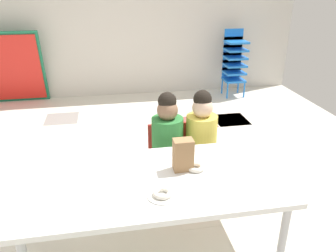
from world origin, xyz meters
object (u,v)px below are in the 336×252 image
object	(u,v)px
paper_plate_near_edge	(163,196)
craft_table	(154,185)
paper_bag_brown	(183,155)
donut_powdered_loose	(196,167)
seated_child_middle_seat	(201,133)
folded_activity_table	(12,68)
donut_powdered_on_plate	(163,193)
kid_chair_blue_stack	(234,60)
seated_child_near_camera	(167,135)

from	to	relation	value
paper_plate_near_edge	craft_table	bearing A→B (deg)	97.38
paper_bag_brown	donut_powdered_loose	world-z (taller)	paper_bag_brown
seated_child_middle_seat	paper_bag_brown	world-z (taller)	seated_child_middle_seat
paper_plate_near_edge	donut_powdered_loose	world-z (taller)	donut_powdered_loose
folded_activity_table	donut_powdered_loose	distance (m)	3.83
paper_plate_near_edge	seated_child_middle_seat	bearing A→B (deg)	60.89
craft_table	donut_powdered_on_plate	world-z (taller)	donut_powdered_on_plate
craft_table	seated_child_middle_seat	distance (m)	0.82
seated_child_middle_seat	donut_powdered_loose	distance (m)	0.62
paper_bag_brown	donut_powdered_on_plate	xyz separation A→B (m)	(-0.19, -0.28, -0.09)
craft_table	folded_activity_table	distance (m)	3.75
kid_chair_blue_stack	craft_table	bearing A→B (deg)	-118.73
paper_bag_brown	donut_powdered_loose	size ratio (longest dim) A/B	1.84
donut_powdered_loose	craft_table	bearing A→B (deg)	-167.91
seated_child_near_camera	folded_activity_table	size ratio (longest dim) A/B	0.84
craft_table	seated_child_middle_seat	world-z (taller)	seated_child_middle_seat
seated_child_middle_seat	craft_table	bearing A→B (deg)	-127.48
folded_activity_table	paper_bag_brown	xyz separation A→B (m)	(1.83, -3.30, 0.14)
seated_child_near_camera	donut_powdered_on_plate	bearing A→B (deg)	-102.10
paper_plate_near_edge	donut_powdered_loose	bearing A→B (deg)	44.24
craft_table	folded_activity_table	size ratio (longest dim) A/B	1.52
kid_chair_blue_stack	donut_powdered_on_plate	xyz separation A→B (m)	(-1.71, -3.37, 0.01)
craft_table	donut_powdered_loose	distance (m)	0.31
craft_table	donut_powdered_on_plate	bearing A→B (deg)	-82.62
folded_activity_table	donut_powdered_on_plate	world-z (taller)	folded_activity_table
craft_table	seated_child_near_camera	distance (m)	0.68
seated_child_middle_seat	paper_bag_brown	distance (m)	0.65
craft_table	folded_activity_table	bearing A→B (deg)	115.66
craft_table	seated_child_near_camera	size ratio (longest dim) A/B	1.80
seated_child_near_camera	paper_plate_near_edge	world-z (taller)	seated_child_near_camera
kid_chair_blue_stack	paper_bag_brown	world-z (taller)	kid_chair_blue_stack
seated_child_near_camera	donut_powdered_on_plate	world-z (taller)	seated_child_near_camera
seated_child_near_camera	donut_powdered_on_plate	xyz separation A→B (m)	(-0.18, -0.85, 0.03)
seated_child_near_camera	donut_powdered_loose	world-z (taller)	seated_child_near_camera
seated_child_near_camera	donut_powdered_on_plate	size ratio (longest dim) A/B	7.91
seated_child_near_camera	kid_chair_blue_stack	world-z (taller)	kid_chair_blue_stack
craft_table	kid_chair_blue_stack	bearing A→B (deg)	61.27
folded_activity_table	paper_plate_near_edge	distance (m)	3.94
craft_table	seated_child_middle_seat	size ratio (longest dim) A/B	1.80
kid_chair_blue_stack	paper_bag_brown	bearing A→B (deg)	-116.30
donut_powdered_on_plate	craft_table	bearing A→B (deg)	97.38
donut_powdered_on_plate	paper_bag_brown	bearing A→B (deg)	56.36
seated_child_middle_seat	donut_powdered_on_plate	size ratio (longest dim) A/B	7.91
folded_activity_table	paper_plate_near_edge	xyz separation A→B (m)	(1.65, -3.58, 0.03)
folded_activity_table	donut_powdered_on_plate	distance (m)	3.94
seated_child_middle_seat	donut_powdered_loose	bearing A→B (deg)	-109.14
seated_child_middle_seat	paper_plate_near_edge	xyz separation A→B (m)	(-0.47, -0.85, 0.01)
kid_chair_blue_stack	donut_powdered_on_plate	distance (m)	3.78
seated_child_middle_seat	donut_powdered_on_plate	xyz separation A→B (m)	(-0.47, -0.85, 0.03)
seated_child_near_camera	craft_table	bearing A→B (deg)	-107.72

